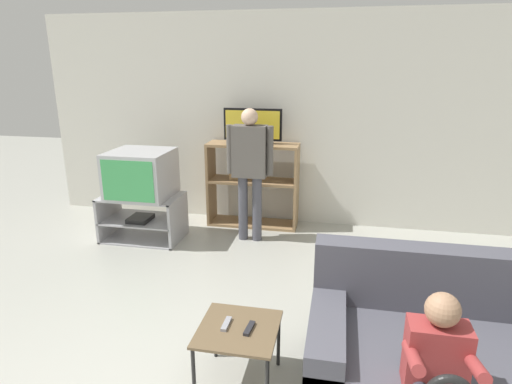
{
  "coord_description": "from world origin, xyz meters",
  "views": [
    {
      "loc": [
        0.64,
        -1.47,
        2.01
      ],
      "look_at": [
        -0.07,
        2.1,
        0.9
      ],
      "focal_mm": 30.0,
      "sensor_mm": 36.0,
      "label": 1
    }
  ],
  "objects_px": {
    "television_main": "(141,174)",
    "person_standing_adult": "(250,163)",
    "tv_stand": "(143,218)",
    "remote_control_black": "(249,328)",
    "media_shelf": "(253,184)",
    "person_seated_child": "(438,373)",
    "snack_table": "(238,334)",
    "television_flat": "(253,127)",
    "remote_control_white": "(227,324)",
    "couch": "(444,354)"
  },
  "relations": [
    {
      "from": "tv_stand",
      "to": "person_seated_child",
      "type": "relative_size",
      "value": 0.96
    },
    {
      "from": "television_main",
      "to": "person_standing_adult",
      "type": "height_order",
      "value": "person_standing_adult"
    },
    {
      "from": "television_flat",
      "to": "person_standing_adult",
      "type": "relative_size",
      "value": 0.47
    },
    {
      "from": "tv_stand",
      "to": "couch",
      "type": "bearing_deg",
      "value": -33.54
    },
    {
      "from": "tv_stand",
      "to": "television_flat",
      "type": "distance_m",
      "value": 1.69
    },
    {
      "from": "media_shelf",
      "to": "person_seated_child",
      "type": "relative_size",
      "value": 1.19
    },
    {
      "from": "tv_stand",
      "to": "remote_control_white",
      "type": "height_order",
      "value": "tv_stand"
    },
    {
      "from": "television_flat",
      "to": "remote_control_black",
      "type": "relative_size",
      "value": 4.96
    },
    {
      "from": "television_flat",
      "to": "couch",
      "type": "relative_size",
      "value": 0.43
    },
    {
      "from": "remote_control_black",
      "to": "couch",
      "type": "xyz_separation_m",
      "value": [
        1.19,
        0.18,
        -0.15
      ]
    },
    {
      "from": "television_main",
      "to": "couch",
      "type": "bearing_deg",
      "value": -33.65
    },
    {
      "from": "person_standing_adult",
      "to": "tv_stand",
      "type": "bearing_deg",
      "value": -169.88
    },
    {
      "from": "tv_stand",
      "to": "media_shelf",
      "type": "height_order",
      "value": "media_shelf"
    },
    {
      "from": "couch",
      "to": "person_standing_adult",
      "type": "distance_m",
      "value": 2.82
    },
    {
      "from": "couch",
      "to": "person_seated_child",
      "type": "xyz_separation_m",
      "value": [
        -0.17,
        -0.55,
        0.28
      ]
    },
    {
      "from": "television_main",
      "to": "remote_control_white",
      "type": "relative_size",
      "value": 4.67
    },
    {
      "from": "remote_control_white",
      "to": "person_seated_child",
      "type": "xyz_separation_m",
      "value": [
        1.17,
        -0.39,
        0.14
      ]
    },
    {
      "from": "snack_table",
      "to": "remote_control_white",
      "type": "distance_m",
      "value": 0.1
    },
    {
      "from": "remote_control_black",
      "to": "television_main",
      "type": "bearing_deg",
      "value": 134.77
    },
    {
      "from": "person_standing_adult",
      "to": "couch",
      "type": "bearing_deg",
      "value": -51.99
    },
    {
      "from": "television_flat",
      "to": "couch",
      "type": "bearing_deg",
      "value": -56.45
    },
    {
      "from": "television_main",
      "to": "couch",
      "type": "distance_m",
      "value": 3.53
    },
    {
      "from": "remote_control_black",
      "to": "remote_control_white",
      "type": "xyz_separation_m",
      "value": [
        -0.15,
        0.02,
        0.0
      ]
    },
    {
      "from": "television_main",
      "to": "remote_control_black",
      "type": "relative_size",
      "value": 4.67
    },
    {
      "from": "snack_table",
      "to": "remote_control_black",
      "type": "height_order",
      "value": "remote_control_black"
    },
    {
      "from": "television_main",
      "to": "remote_control_black",
      "type": "bearing_deg",
      "value": -50.94
    },
    {
      "from": "remote_control_white",
      "to": "person_standing_adult",
      "type": "bearing_deg",
      "value": 99.52
    },
    {
      "from": "television_flat",
      "to": "television_main",
      "type": "bearing_deg",
      "value": -147.9
    },
    {
      "from": "remote_control_black",
      "to": "person_standing_adult",
      "type": "height_order",
      "value": "person_standing_adult"
    },
    {
      "from": "person_seated_child",
      "to": "snack_table",
      "type": "bearing_deg",
      "value": 161.06
    },
    {
      "from": "television_main",
      "to": "television_flat",
      "type": "bearing_deg",
      "value": 32.1
    },
    {
      "from": "tv_stand",
      "to": "television_flat",
      "type": "xyz_separation_m",
      "value": [
        1.17,
        0.71,
        1.0
      ]
    },
    {
      "from": "media_shelf",
      "to": "snack_table",
      "type": "xyz_separation_m",
      "value": [
        0.49,
        -2.82,
        -0.17
      ]
    },
    {
      "from": "remote_control_white",
      "to": "media_shelf",
      "type": "bearing_deg",
      "value": 99.41
    },
    {
      "from": "media_shelf",
      "to": "person_seated_child",
      "type": "bearing_deg",
      "value": -63.55
    },
    {
      "from": "tv_stand",
      "to": "remote_control_black",
      "type": "xyz_separation_m",
      "value": [
        1.74,
        -2.12,
        0.17
      ]
    },
    {
      "from": "television_main",
      "to": "remote_control_white",
      "type": "bearing_deg",
      "value": -53.24
    },
    {
      "from": "television_main",
      "to": "television_flat",
      "type": "relative_size",
      "value": 0.94
    },
    {
      "from": "television_main",
      "to": "tv_stand",
      "type": "bearing_deg",
      "value": 161.33
    },
    {
      "from": "tv_stand",
      "to": "person_standing_adult",
      "type": "bearing_deg",
      "value": 10.12
    },
    {
      "from": "remote_control_black",
      "to": "couch",
      "type": "bearing_deg",
      "value": 14.26
    },
    {
      "from": "television_main",
      "to": "remote_control_white",
      "type": "xyz_separation_m",
      "value": [
        1.57,
        -2.1,
        -0.37
      ]
    },
    {
      "from": "media_shelf",
      "to": "television_flat",
      "type": "xyz_separation_m",
      "value": [
        -0.0,
        0.01,
        0.71
      ]
    },
    {
      "from": "person_standing_adult",
      "to": "media_shelf",
      "type": "bearing_deg",
      "value": 97.89
    },
    {
      "from": "couch",
      "to": "person_seated_child",
      "type": "bearing_deg",
      "value": -107.38
    },
    {
      "from": "media_shelf",
      "to": "remote_control_black",
      "type": "bearing_deg",
      "value": -78.65
    },
    {
      "from": "television_flat",
      "to": "remote_control_black",
      "type": "bearing_deg",
      "value": -78.66
    },
    {
      "from": "remote_control_white",
      "to": "person_seated_child",
      "type": "relative_size",
      "value": 0.15
    },
    {
      "from": "snack_table",
      "to": "television_main",
      "type": "bearing_deg",
      "value": 127.96
    },
    {
      "from": "television_main",
      "to": "person_standing_adult",
      "type": "relative_size",
      "value": 0.44
    }
  ]
}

